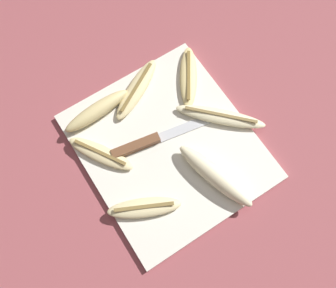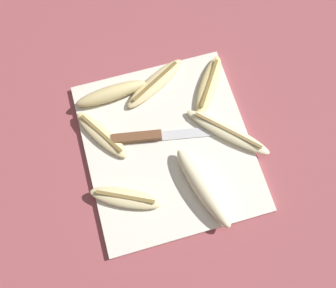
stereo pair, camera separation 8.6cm
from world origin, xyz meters
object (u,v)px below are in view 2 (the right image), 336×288
knife (146,137)px  banana_bright_far (203,188)px  banana_spotted_left (111,93)px  banana_mellow_near (155,83)px  banana_golden_short (209,85)px  banana_ripe_center (102,135)px  banana_soft_right (126,198)px  banana_pale_long (228,132)px

knife → banana_bright_far: banana_bright_far is taller
knife → banana_spotted_left: 0.13m
knife → banana_mellow_near: bearing=166.1°
banana_mellow_near → banana_spotted_left: bearing=-89.1°
banana_golden_short → banana_ripe_center: banana_golden_short is taller
banana_ripe_center → banana_mellow_near: 0.17m
knife → banana_ripe_center: (-0.03, -0.09, 0.00)m
banana_soft_right → banana_bright_far: (0.03, 0.16, 0.01)m
knife → banana_spotted_left: size_ratio=1.41×
knife → banana_soft_right: size_ratio=1.50×
knife → banana_bright_far: size_ratio=1.19×
banana_bright_far → banana_ripe_center: bearing=-134.9°
banana_soft_right → banana_ripe_center: size_ratio=1.03×
knife → banana_pale_long: (0.04, 0.18, 0.00)m
knife → banana_spotted_left: banana_spotted_left is taller
banana_golden_short → knife: bearing=-64.2°
banana_soft_right → banana_mellow_near: 0.28m
knife → banana_golden_short: size_ratio=1.52×
banana_ripe_center → banana_spotted_left: (-0.09, 0.04, 0.01)m
banana_pale_long → banana_soft_right: bearing=-72.0°
banana_mellow_near → banana_golden_short: bearing=72.1°
banana_bright_far → banana_soft_right: bearing=-98.9°
banana_soft_right → banana_golden_short: (-0.20, 0.25, -0.00)m
banana_golden_short → banana_soft_right: bearing=-50.4°
banana_spotted_left → banana_bright_far: bearing=26.9°
banana_bright_far → banana_golden_short: size_ratio=1.28×
banana_mellow_near → banana_pale_long: bearing=37.1°
banana_golden_short → banana_mellow_near: bearing=-107.9°
banana_spotted_left → banana_ripe_center: bearing=-25.4°
banana_golden_short → banana_ripe_center: (0.05, -0.27, -0.00)m
knife → banana_pale_long: bearing=87.3°
banana_ripe_center → banana_pale_long: bearing=75.3°
banana_golden_short → banana_spotted_left: bearing=-99.3°
banana_bright_far → banana_mellow_near: banana_bright_far is taller
banana_mellow_near → knife: bearing=-23.9°
banana_bright_far → banana_spotted_left: size_ratio=1.18×
banana_soft_right → banana_pale_long: (-0.08, 0.25, -0.00)m
banana_pale_long → banana_spotted_left: (-0.16, -0.23, 0.01)m
banana_ripe_center → banana_mellow_near: (-0.09, 0.15, 0.00)m
banana_golden_short → banana_spotted_left: (-0.04, -0.22, 0.01)m
banana_pale_long → banana_golden_short: bearing=-178.2°
banana_bright_far → banana_golden_short: 0.25m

